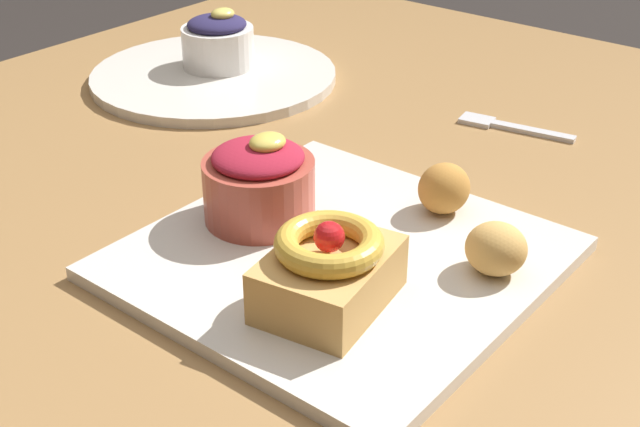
{
  "coord_description": "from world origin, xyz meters",
  "views": [
    {
      "loc": [
        -0.48,
        -0.48,
        1.1
      ],
      "look_at": [
        -0.02,
        -0.11,
        0.77
      ],
      "focal_mm": 47.94,
      "sensor_mm": 36.0,
      "label": 1
    }
  ],
  "objects_px": {
    "cake_slice": "(329,270)",
    "fork": "(507,126)",
    "fritter_front": "(444,188)",
    "front_plate": "(339,258)",
    "back_ramekin": "(218,41)",
    "berry_ramekin": "(259,183)",
    "back_plate": "(214,76)",
    "fritter_middle": "(496,249)"
  },
  "relations": [
    {
      "from": "cake_slice",
      "to": "fritter_front",
      "type": "bearing_deg",
      "value": 2.92
    },
    {
      "from": "front_plate",
      "to": "cake_slice",
      "type": "relative_size",
      "value": 2.64
    },
    {
      "from": "cake_slice",
      "to": "fritter_front",
      "type": "xyz_separation_m",
      "value": [
        0.17,
        0.01,
        -0.01
      ]
    },
    {
      "from": "cake_slice",
      "to": "berry_ramekin",
      "type": "height_order",
      "value": "berry_ramekin"
    },
    {
      "from": "fork",
      "to": "fritter_middle",
      "type": "bearing_deg",
      "value": 106.0
    },
    {
      "from": "fritter_middle",
      "to": "fork",
      "type": "bearing_deg",
      "value": 25.96
    },
    {
      "from": "cake_slice",
      "to": "back_plate",
      "type": "distance_m",
      "value": 0.51
    },
    {
      "from": "fritter_middle",
      "to": "back_ramekin",
      "type": "bearing_deg",
      "value": 68.1
    },
    {
      "from": "front_plate",
      "to": "fork",
      "type": "distance_m",
      "value": 0.33
    },
    {
      "from": "berry_ramekin",
      "to": "cake_slice",
      "type": "bearing_deg",
      "value": -116.47
    },
    {
      "from": "back_plate",
      "to": "front_plate",
      "type": "bearing_deg",
      "value": -121.8
    },
    {
      "from": "berry_ramekin",
      "to": "fork",
      "type": "bearing_deg",
      "value": -10.63
    },
    {
      "from": "berry_ramekin",
      "to": "fork",
      "type": "xyz_separation_m",
      "value": [
        0.33,
        -0.06,
        -0.04
      ]
    },
    {
      "from": "front_plate",
      "to": "fork",
      "type": "relative_size",
      "value": 2.39
    },
    {
      "from": "fork",
      "to": "fritter_front",
      "type": "bearing_deg",
      "value": 93.67
    },
    {
      "from": "berry_ramekin",
      "to": "fritter_front",
      "type": "distance_m",
      "value": 0.16
    },
    {
      "from": "front_plate",
      "to": "berry_ramekin",
      "type": "relative_size",
      "value": 3.21
    },
    {
      "from": "fork",
      "to": "front_plate",
      "type": "bearing_deg",
      "value": 84.42
    },
    {
      "from": "cake_slice",
      "to": "back_plate",
      "type": "relative_size",
      "value": 0.38
    },
    {
      "from": "front_plate",
      "to": "fritter_front",
      "type": "xyz_separation_m",
      "value": [
        0.11,
        -0.03,
        0.03
      ]
    },
    {
      "from": "cake_slice",
      "to": "fork",
      "type": "relative_size",
      "value": 0.9
    },
    {
      "from": "cake_slice",
      "to": "fork",
      "type": "distance_m",
      "value": 0.39
    },
    {
      "from": "back_ramekin",
      "to": "berry_ramekin",
      "type": "bearing_deg",
      "value": -130.03
    },
    {
      "from": "cake_slice",
      "to": "back_ramekin",
      "type": "height_order",
      "value": "back_ramekin"
    },
    {
      "from": "berry_ramekin",
      "to": "back_ramekin",
      "type": "relative_size",
      "value": 1.07
    },
    {
      "from": "back_plate",
      "to": "fork",
      "type": "height_order",
      "value": "back_plate"
    },
    {
      "from": "front_plate",
      "to": "back_plate",
      "type": "xyz_separation_m",
      "value": [
        0.23,
        0.37,
        0.0
      ]
    },
    {
      "from": "berry_ramekin",
      "to": "fork",
      "type": "height_order",
      "value": "berry_ramekin"
    },
    {
      "from": "back_plate",
      "to": "back_ramekin",
      "type": "xyz_separation_m",
      "value": [
        0.02,
        0.01,
        0.04
      ]
    },
    {
      "from": "fritter_front",
      "to": "fritter_middle",
      "type": "distance_m",
      "value": 0.1
    },
    {
      "from": "fritter_middle",
      "to": "back_plate",
      "type": "height_order",
      "value": "fritter_middle"
    },
    {
      "from": "fritter_middle",
      "to": "fork",
      "type": "xyz_separation_m",
      "value": [
        0.27,
        0.13,
        -0.03
      ]
    },
    {
      "from": "berry_ramekin",
      "to": "back_plate",
      "type": "distance_m",
      "value": 0.37
    },
    {
      "from": "front_plate",
      "to": "back_ramekin",
      "type": "xyz_separation_m",
      "value": [
        0.25,
        0.38,
        0.04
      ]
    },
    {
      "from": "cake_slice",
      "to": "fritter_middle",
      "type": "bearing_deg",
      "value": -32.77
    },
    {
      "from": "fritter_front",
      "to": "back_ramekin",
      "type": "distance_m",
      "value": 0.43
    },
    {
      "from": "front_plate",
      "to": "back_ramekin",
      "type": "distance_m",
      "value": 0.46
    },
    {
      "from": "fritter_middle",
      "to": "back_plate",
      "type": "xyz_separation_m",
      "value": [
        0.18,
        0.48,
        -0.03
      ]
    },
    {
      "from": "berry_ramekin",
      "to": "back_plate",
      "type": "relative_size",
      "value": 0.32
    },
    {
      "from": "fritter_front",
      "to": "back_plate",
      "type": "xyz_separation_m",
      "value": [
        0.12,
        0.4,
        -0.03
      ]
    },
    {
      "from": "fritter_front",
      "to": "berry_ramekin",
      "type": "bearing_deg",
      "value": 133.32
    },
    {
      "from": "back_plate",
      "to": "fork",
      "type": "xyz_separation_m",
      "value": [
        0.09,
        -0.35,
        -0.0
      ]
    }
  ]
}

